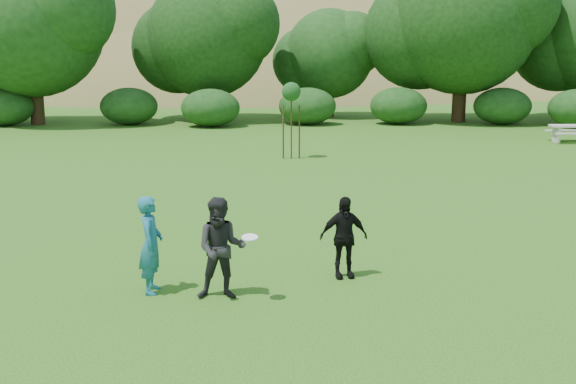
# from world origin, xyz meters

# --- Properties ---
(ground) EXTENTS (120.00, 120.00, 0.00)m
(ground) POSITION_xyz_m (0.00, 0.00, 0.00)
(ground) COLOR #19470C
(ground) RESTS_ON ground
(player_teal) EXTENTS (0.41, 0.62, 1.69)m
(player_teal) POSITION_xyz_m (-2.40, -0.19, 0.84)
(player_teal) COLOR #1C647E
(player_teal) RESTS_ON ground
(player_grey) EXTENTS (0.84, 0.66, 1.72)m
(player_grey) POSITION_xyz_m (-1.18, -0.51, 0.86)
(player_grey) COLOR black
(player_grey) RESTS_ON ground
(player_black) EXTENTS (0.93, 0.51, 1.51)m
(player_black) POSITION_xyz_m (0.96, 0.57, 0.75)
(player_black) COLOR black
(player_black) RESTS_ON ground
(frisbee) EXTENTS (0.27, 0.27, 0.07)m
(frisbee) POSITION_xyz_m (-0.69, -0.73, 1.11)
(frisbee) COLOR white
(frisbee) RESTS_ON ground
(sapling) EXTENTS (0.70, 0.70, 2.85)m
(sapling) POSITION_xyz_m (0.35, 14.76, 2.42)
(sapling) COLOR #392916
(sapling) RESTS_ON ground
(picnic_table) EXTENTS (1.80, 1.48, 0.76)m
(picnic_table) POSITION_xyz_m (12.75, 19.22, 0.52)
(picnic_table) COLOR #B6B4A8
(picnic_table) RESTS_ON ground
(hillside) EXTENTS (150.00, 72.00, 52.00)m
(hillside) POSITION_xyz_m (-0.56, 68.45, -11.97)
(hillside) COLOR olive
(hillside) RESTS_ON ground
(tree_row) EXTENTS (53.92, 10.38, 9.62)m
(tree_row) POSITION_xyz_m (3.23, 28.68, 4.87)
(tree_row) COLOR #3A2616
(tree_row) RESTS_ON ground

